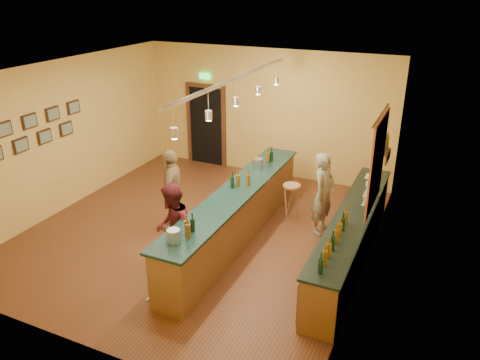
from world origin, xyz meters
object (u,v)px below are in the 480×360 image
at_px(back_counter, 351,237).
at_px(bartender, 324,194).
at_px(bar_stool, 292,191).
at_px(customer_a, 173,228).
at_px(customer_b, 173,190).
at_px(tasting_bar, 236,212).

bearing_deg(back_counter, bartender, 132.06).
bearing_deg(bar_stool, customer_a, -114.77).
xyz_separation_m(bartender, customer_b, (-2.77, -1.10, 0.01)).
bearing_deg(bartender, bar_stool, 80.88).
bearing_deg(back_counter, bar_stool, 143.17).
bearing_deg(customer_b, back_counter, 75.17).
relative_size(tasting_bar, customer_a, 3.20).
xyz_separation_m(back_counter, customer_b, (-3.52, -0.26, 0.36)).
bearing_deg(tasting_bar, customer_a, -112.43).
xyz_separation_m(tasting_bar, customer_a, (-0.56, -1.35, 0.19)).
xyz_separation_m(bartender, customer_a, (-1.98, -2.37, -0.03)).
distance_m(customer_a, bar_stool, 2.93).
xyz_separation_m(customer_a, customer_b, (-0.79, 1.27, 0.05)).
xyz_separation_m(tasting_bar, customer_b, (-1.35, -0.08, 0.24)).
height_order(tasting_bar, bartender, bartender).
bearing_deg(customer_b, customer_a, 12.86).
xyz_separation_m(bartender, bar_stool, (-0.75, 0.29, -0.21)).
distance_m(back_counter, customer_b, 3.55).
xyz_separation_m(back_counter, bar_stool, (-1.50, 1.13, 0.14)).
relative_size(bartender, customer_a, 1.04).
bearing_deg(bartender, back_counter, -125.90).
bearing_deg(bartender, customer_a, 152.22).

